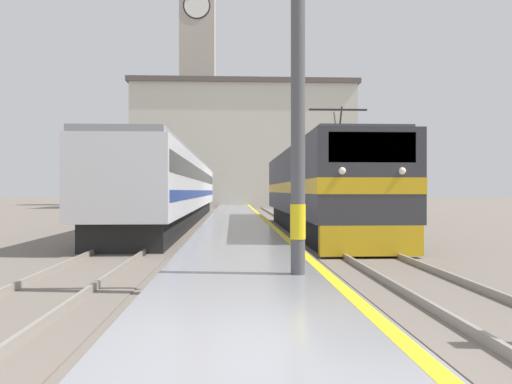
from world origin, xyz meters
TOP-DOWN VIEW (x-y plane):
  - ground_plane at (0.00, 30.00)m, footprint 200.00×200.00m
  - platform at (0.00, 25.00)m, footprint 3.05×140.00m
  - rail_track_near at (3.43, 25.00)m, footprint 2.83×140.00m
  - rail_track_far at (-3.43, 25.00)m, footprint 2.83×140.00m
  - locomotive_train at (3.43, 16.72)m, footprint 2.92×17.13m
  - passenger_train at (-3.43, 24.20)m, footprint 2.92×30.42m
  - catenary_mast at (1.00, 3.85)m, footprint 2.84×0.27m
  - clock_tower at (-4.51, 57.60)m, footprint 5.29×5.29m
  - station_building at (0.98, 48.54)m, footprint 23.57×7.09m

SIDE VIEW (x-z plane):
  - ground_plane at x=0.00m, z-range 0.00..0.00m
  - rail_track_near at x=3.43m, z-range -0.05..0.11m
  - rail_track_far at x=-3.43m, z-range -0.05..0.11m
  - platform at x=0.00m, z-range 0.00..0.39m
  - locomotive_train at x=3.43m, z-range -0.44..4.21m
  - passenger_train at x=-3.43m, z-range 0.15..3.78m
  - catenary_mast at x=1.00m, z-range 0.41..8.35m
  - station_building at x=0.98m, z-range 0.03..13.23m
  - clock_tower at x=-4.51m, z-range 0.90..31.73m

